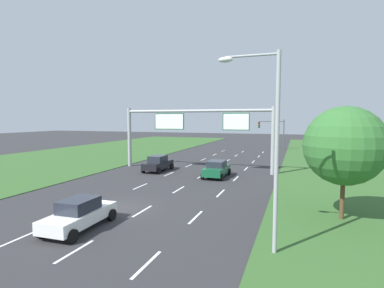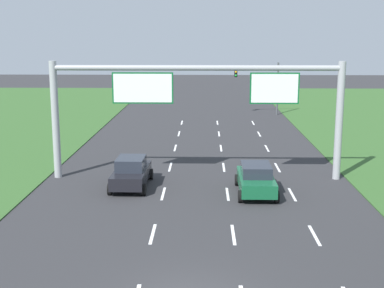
% 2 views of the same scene
% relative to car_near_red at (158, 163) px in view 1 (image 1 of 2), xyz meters
% --- Properties ---
extents(ground_plane, '(200.00, 200.00, 0.00)m').
position_rel_car_near_red_xyz_m(ground_plane, '(3.66, -13.32, -0.84)').
color(ground_plane, '#2D2D30').
extents(grass_verge_left, '(24.00, 120.00, 0.06)m').
position_rel_car_near_red_xyz_m(grass_verge_left, '(-17.34, -3.32, -0.81)').
color(grass_verge_left, '#335B28').
rests_on(grass_verge_left, ground_plane).
extents(lane_dashes_inner_left, '(0.14, 56.40, 0.01)m').
position_rel_car_near_red_xyz_m(lane_dashes_inner_left, '(1.91, -4.32, -0.84)').
color(lane_dashes_inner_left, white).
rests_on(lane_dashes_inner_left, ground_plane).
extents(lane_dashes_inner_right, '(0.14, 56.40, 0.01)m').
position_rel_car_near_red_xyz_m(lane_dashes_inner_right, '(5.41, -4.32, -0.84)').
color(lane_dashes_inner_right, white).
rests_on(lane_dashes_inner_right, ground_plane).
extents(lane_dashes_slip, '(0.14, 56.40, 0.01)m').
position_rel_car_near_red_xyz_m(lane_dashes_slip, '(8.91, -4.32, -0.84)').
color(lane_dashes_slip, white).
rests_on(lane_dashes_slip, ground_plane).
extents(car_near_red, '(2.12, 4.41, 1.71)m').
position_rel_car_near_red_xyz_m(car_near_red, '(0.00, 0.00, 0.00)').
color(car_near_red, black).
rests_on(car_near_red, ground_plane).
extents(car_lead_silver, '(2.12, 4.41, 1.59)m').
position_rel_car_near_red_xyz_m(car_lead_silver, '(3.76, -17.04, -0.06)').
color(car_lead_silver, white).
rests_on(car_lead_silver, ground_plane).
extents(car_mid_lane, '(2.11, 4.29, 1.62)m').
position_rel_car_near_red_xyz_m(car_mid_lane, '(6.95, -1.16, -0.02)').
color(car_mid_lane, '#145633').
rests_on(car_mid_lane, ground_plane).
extents(sign_gantry, '(17.24, 0.44, 7.00)m').
position_rel_car_near_red_xyz_m(sign_gantry, '(3.73, 2.00, 4.05)').
color(sign_gantry, '#9EA0A5').
rests_on(sign_gantry, ground_plane).
extents(traffic_light_mast, '(4.76, 0.49, 5.60)m').
position_rel_car_near_red_xyz_m(traffic_light_mast, '(10.03, 28.25, 3.02)').
color(traffic_light_mast, '#47494F').
rests_on(traffic_light_mast, ground_plane).
extents(street_lamp, '(2.61, 0.32, 8.50)m').
position_rel_car_near_red_xyz_m(street_lamp, '(13.21, -16.67, 4.24)').
color(street_lamp, '#9EA0A5').
rests_on(street_lamp, ground_plane).
extents(roadside_tree_near, '(4.42, 4.42, 6.44)m').
position_rel_car_near_red_xyz_m(roadside_tree_near, '(16.87, -10.97, 3.39)').
color(roadside_tree_near, '#513823').
rests_on(roadside_tree_near, ground_plane).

